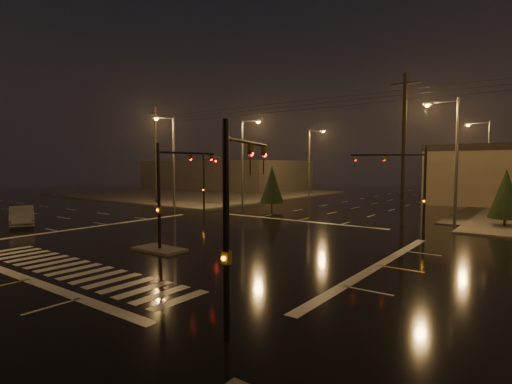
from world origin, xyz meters
TOP-DOWN VIEW (x-y plane):
  - ground at (0.00, 0.00)m, footprint 140.00×140.00m
  - sidewalk_nw at (-30.00, 30.00)m, footprint 36.00×36.00m
  - median_island at (0.00, -4.00)m, footprint 3.00×1.60m
  - crosswalk at (0.00, -9.00)m, footprint 15.00×2.60m
  - stop_bar_near at (0.00, -11.00)m, footprint 16.00×0.50m
  - stop_bar_far at (0.00, 11.00)m, footprint 16.00×0.50m
  - commercial_block at (-35.00, 42.00)m, footprint 30.00×18.00m
  - signal_mast_median at (0.00, -3.07)m, footprint 0.25×4.59m
  - signal_mast_ne at (9.50, 10.14)m, footprint 4.84×1.86m
  - signal_mast_nw at (-9.50, 10.14)m, footprint 4.84×1.86m
  - signal_mast_se at (10.23, -9.75)m, footprint 1.55×3.87m
  - streetlight_1 at (-11.18, 18.00)m, footprint 2.77×0.32m
  - streetlight_2 at (-11.18, 34.00)m, footprint 2.77×0.32m
  - streetlight_3 at (11.18, 16.00)m, footprint 2.77×0.32m
  - streetlight_4 at (11.18, 36.00)m, footprint 2.77×0.32m
  - streetlight_5 at (-16.00, 11.18)m, footprint 0.32×2.77m
  - utility_pole_0 at (-22.00, 14.00)m, footprint 2.20×0.32m
  - utility_pole_1 at (8.00, 14.00)m, footprint 2.20×0.32m
  - conifer_0 at (14.77, 17.33)m, footprint 2.43×2.43m
  - conifer_3 at (-6.78, 17.19)m, footprint 2.56×2.56m
  - car_crossing at (-15.79, -4.46)m, footprint 5.05×3.38m

SIDE VIEW (x-z plane):
  - ground at x=0.00m, z-range 0.00..0.00m
  - crosswalk at x=0.00m, z-range 0.00..0.01m
  - stop_bar_near at x=0.00m, z-range 0.00..0.01m
  - stop_bar_far at x=0.00m, z-range 0.00..0.01m
  - sidewalk_nw at x=-30.00m, z-range 0.00..0.12m
  - median_island at x=0.00m, z-range 0.00..0.15m
  - car_crossing at x=-15.79m, z-range 0.00..1.57m
  - conifer_0 at x=14.77m, z-range 0.35..4.85m
  - conifer_3 at x=-6.78m, z-range 0.35..5.06m
  - commercial_block at x=-35.00m, z-range 0.00..5.60m
  - signal_mast_se at x=10.23m, z-range 0.71..6.71m
  - signal_mast_median at x=0.00m, z-range 0.75..6.75m
  - signal_mast_ne at x=9.50m, z-range 0.79..6.79m
  - signal_mast_nw at x=-9.50m, z-range 0.79..6.79m
  - streetlight_1 at x=-11.18m, z-range 0.80..10.80m
  - streetlight_2 at x=-11.18m, z-range 0.80..10.80m
  - streetlight_3 at x=11.18m, z-range 0.80..10.80m
  - streetlight_4 at x=11.18m, z-range 0.80..10.80m
  - streetlight_5 at x=-16.00m, z-range 0.80..10.80m
  - utility_pole_0 at x=-22.00m, z-range 0.13..12.13m
  - utility_pole_1 at x=8.00m, z-range 0.13..12.13m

